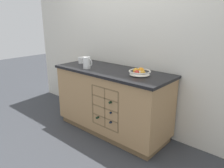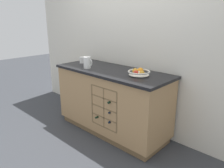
% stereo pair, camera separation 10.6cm
% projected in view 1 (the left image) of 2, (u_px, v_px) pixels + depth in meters
% --- Properties ---
extents(ground_plane, '(14.00, 14.00, 0.00)m').
position_uv_depth(ground_plane, '(112.00, 130.00, 3.28)').
color(ground_plane, '#383A3F').
extents(back_wall, '(4.40, 0.06, 2.55)m').
position_uv_depth(back_wall, '(130.00, 42.00, 3.18)').
color(back_wall, silver).
rests_on(back_wall, ground_plane).
extents(kitchen_island, '(1.71, 0.70, 0.93)m').
position_uv_depth(kitchen_island, '(112.00, 101.00, 3.14)').
color(kitchen_island, brown).
rests_on(kitchen_island, ground_plane).
extents(fruit_bowl, '(0.28, 0.28, 0.09)m').
position_uv_depth(fruit_bowl, '(140.00, 72.00, 2.72)').
color(fruit_bowl, silver).
rests_on(fruit_bowl, kitchen_island).
extents(white_pitcher, '(0.16, 0.11, 0.17)m').
position_uv_depth(white_pitcher, '(87.00, 62.00, 3.06)').
color(white_pitcher, white).
rests_on(white_pitcher, kitchen_island).
extents(ceramic_mug, '(0.12, 0.08, 0.10)m').
position_uv_depth(ceramic_mug, '(81.00, 60.00, 3.41)').
color(ceramic_mug, white).
rests_on(ceramic_mug, kitchen_island).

